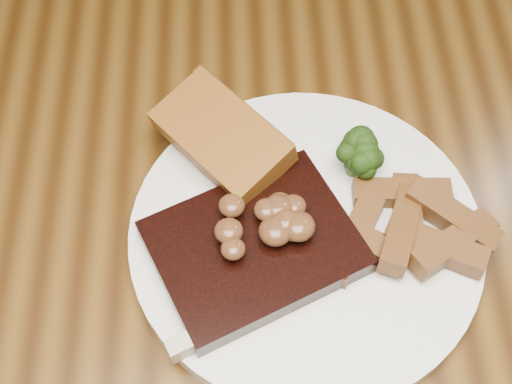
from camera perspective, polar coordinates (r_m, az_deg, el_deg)
dining_table at (r=0.70m, az=-0.63°, el=-5.91°), size 1.60×0.90×0.75m
plate at (r=0.60m, az=3.99°, el=-3.58°), size 0.33×0.33×0.01m
steak at (r=0.58m, az=-0.12°, el=-4.50°), size 0.19×0.18×0.02m
steak_bone at (r=0.56m, az=0.08°, el=-9.58°), size 0.14×0.08×0.02m
mushroom_pile at (r=0.56m, az=0.48°, el=-2.88°), size 0.07×0.07×0.03m
garlic_bread at (r=0.63m, az=-2.67°, el=3.36°), size 0.13×0.13×0.03m
potato_wedges at (r=0.59m, az=12.13°, el=-4.15°), size 0.11×0.11×0.02m
broccoli_cluster at (r=0.62m, az=7.54°, el=2.78°), size 0.07×0.07×0.04m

